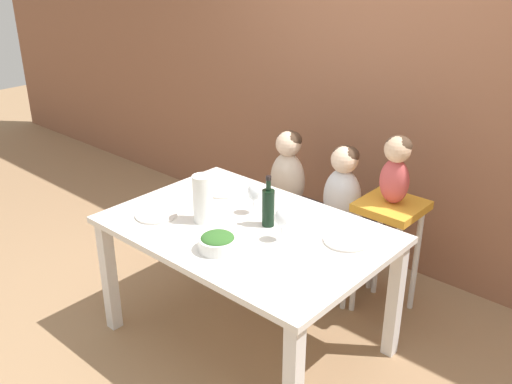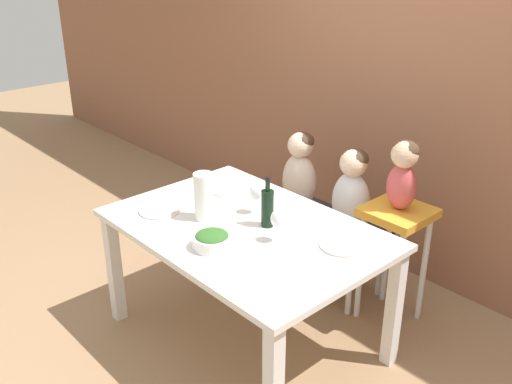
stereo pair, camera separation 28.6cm
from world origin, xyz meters
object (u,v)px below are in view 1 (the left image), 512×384
person_child_left (288,169)px  wine_bottle (268,206)px  dinner_plate_front_left (156,215)px  chair_far_center (340,236)px  wine_glass_far (254,193)px  salad_bowl_large (218,242)px  paper_towel_roll (203,199)px  dinner_plate_back_right (346,241)px  person_child_center (343,186)px  wine_glass_near (282,218)px  dinner_plate_back_left (223,191)px  chair_far_left (287,215)px  chair_right_highchair (389,227)px  person_baby_right (396,165)px

person_child_left → wine_bottle: wine_bottle is taller
dinner_plate_front_left → chair_far_center: bearing=61.6°
wine_glass_far → salad_bowl_large: size_ratio=0.91×
paper_towel_roll → dinner_plate_back_right: 0.80m
person_child_center → wine_glass_far: bearing=-105.0°
dinner_plate_front_left → salad_bowl_large: bearing=-4.0°
person_child_center → wine_glass_near: (0.15, -0.79, 0.12)m
chair_far_center → salad_bowl_large: bearing=-91.7°
dinner_plate_front_left → dinner_plate_back_right: 1.07m
salad_bowl_large → dinner_plate_back_left: (-0.48, 0.52, -0.04)m
person_child_center → dinner_plate_back_right: bearing=-54.9°
chair_far_left → wine_glass_far: 0.84m
chair_right_highchair → wine_bottle: (-0.36, -0.70, 0.27)m
chair_far_center → chair_right_highchair: (0.35, 0.00, 0.19)m
paper_towel_roll → dinner_plate_back_right: bearing=24.1°
chair_far_center → wine_bottle: 0.84m
chair_right_highchair → salad_bowl_large: size_ratio=3.79×
chair_far_center → paper_towel_roll: 1.07m
salad_bowl_large → dinner_plate_front_left: salad_bowl_large is taller
chair_right_highchair → dinner_plate_back_right: (0.06, -0.58, 0.16)m
person_child_center → dinner_plate_back_left: 0.75m
chair_right_highchair → dinner_plate_back_left: dinner_plate_back_left is taller
person_child_center → paper_towel_roll: 0.97m
chair_far_left → wine_bottle: (0.43, -0.70, 0.46)m
chair_far_left → paper_towel_roll: bearing=-81.9°
person_child_center → wine_glass_far: 0.68m
paper_towel_roll → chair_far_center: bearing=70.8°
chair_far_left → person_baby_right: 0.98m
person_child_left → dinner_plate_front_left: size_ratio=2.29×
chair_right_highchair → wine_glass_near: wine_glass_near is taller
dinner_plate_back_left → chair_far_center: bearing=46.8°
chair_right_highchair → paper_towel_roll: (-0.66, -0.90, 0.29)m
chair_far_left → wine_glass_far: size_ratio=2.66×
person_baby_right → paper_towel_roll: size_ratio=1.52×
wine_glass_near → chair_far_center: bearing=100.5°
chair_right_highchair → person_child_center: bearing=179.8°
wine_glass_far → wine_glass_near: bearing=-24.0°
chair_far_left → paper_towel_roll: size_ratio=1.78×
dinner_plate_back_right → dinner_plate_front_left: bearing=-154.7°
chair_right_highchair → dinner_plate_front_left: 1.39m
person_baby_right → wine_glass_near: 0.82m
salad_bowl_large → chair_far_center: bearing=88.3°
chair_far_left → person_child_left: 0.35m
wine_bottle → wine_glass_far: (-0.16, 0.06, 0.01)m
person_child_left → dinner_plate_back_right: person_child_left is taller
person_baby_right → wine_bottle: size_ratio=1.42×
chair_far_center → dinner_plate_back_right: (0.41, -0.58, 0.35)m
wine_glass_far → dinner_plate_front_left: size_ratio=0.76×
chair_far_left → wine_glass_near: (0.59, -0.79, 0.47)m
person_child_center → wine_glass_far: size_ratio=3.02×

